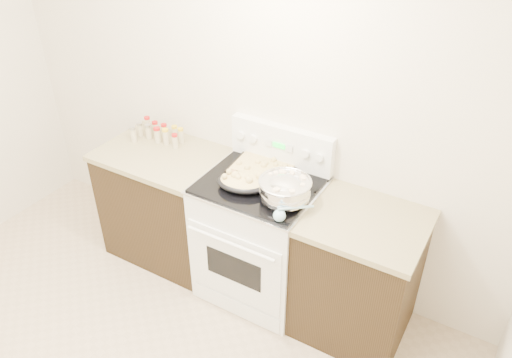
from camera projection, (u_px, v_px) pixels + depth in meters
The scene contains 10 objects.
room_shell at pixel (5, 170), 1.98m from camera, with size 4.10×3.60×2.75m.
counter_left at pixel (168, 203), 3.89m from camera, with size 0.93×0.67×0.92m.
counter_right at pixel (358, 275), 3.23m from camera, with size 0.73×0.67×0.92m.
kitchen_range at pixel (260, 236), 3.52m from camera, with size 0.78×0.73×1.22m.
mixing_bowl at pixel (285, 191), 3.06m from camera, with size 0.37×0.37×0.19m.
roasting_pan at pixel (242, 182), 3.19m from camera, with size 0.38×0.31×0.11m.
baking_sheet at pixel (263, 167), 3.39m from camera, with size 0.46×0.34×0.06m.
wooden_spoon at pixel (239, 171), 3.36m from camera, with size 0.14×0.24×0.04m.
blue_ladle at pixel (282, 215), 2.93m from camera, with size 0.18×0.23×0.09m.
spice_jars at pixel (158, 132), 3.77m from camera, with size 0.39×0.23×0.13m.
Camera 1 is at (1.71, -0.93, 2.76)m, focal length 35.00 mm.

